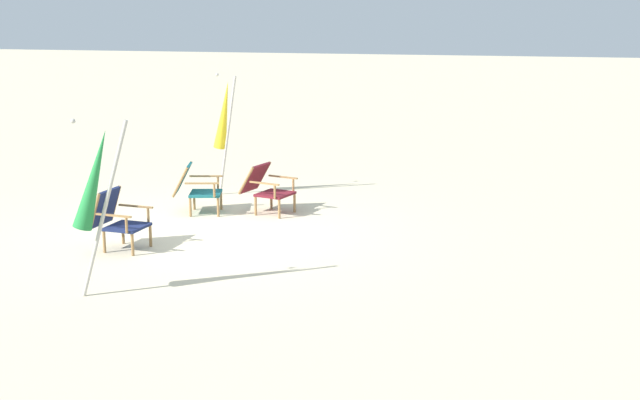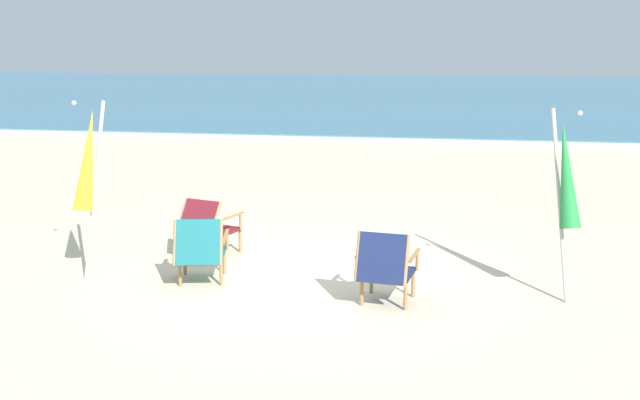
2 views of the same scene
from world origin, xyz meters
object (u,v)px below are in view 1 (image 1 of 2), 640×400
object	(u,v)px
beach_chair_back_right	(117,218)
umbrella_furled_green	(94,181)
umbrella_furled_yellow	(224,116)
beach_chair_far_center	(195,187)
beach_chair_mid_center	(266,187)

from	to	relation	value
beach_chair_back_right	umbrella_furled_green	bearing A→B (deg)	18.49
beach_chair_back_right	umbrella_furled_green	xyz separation A→B (m)	(1.84, 0.62, 0.91)
beach_chair_back_right	umbrella_furled_yellow	size ratio (longest dim) A/B	0.39
umbrella_furled_yellow	umbrella_furled_green	bearing A→B (deg)	2.22
beach_chair_back_right	umbrella_furled_yellow	bearing A→B (deg)	173.28
beach_chair_far_center	beach_chair_back_right	size ratio (longest dim) A/B	1.03
umbrella_furled_green	beach_chair_far_center	bearing A→B (deg)	-176.06
beach_chair_back_right	umbrella_furled_green	distance (m)	2.14
umbrella_furled_green	umbrella_furled_yellow	size ratio (longest dim) A/B	0.98
beach_chair_mid_center	beach_chair_back_right	size ratio (longest dim) A/B	1.10
beach_chair_far_center	umbrella_furled_yellow	distance (m)	1.64
umbrella_furled_green	umbrella_furled_yellow	world-z (taller)	umbrella_furled_yellow
umbrella_furled_yellow	beach_chair_back_right	bearing A→B (deg)	-6.72
beach_chair_mid_center	umbrella_furled_yellow	xyz separation A→B (m)	(-1.07, -1.01, 0.95)
umbrella_furled_green	beach_chair_back_right	bearing A→B (deg)	-161.51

